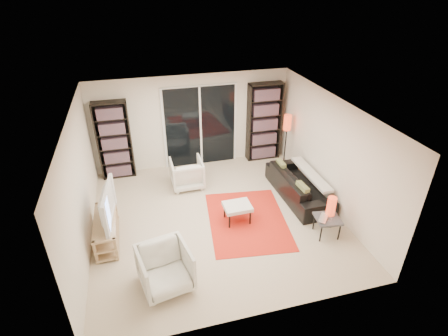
{
  "coord_description": "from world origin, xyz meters",
  "views": [
    {
      "loc": [
        -1.37,
        -5.76,
        4.54
      ],
      "look_at": [
        0.25,
        0.3,
        1.0
      ],
      "focal_mm": 28.0,
      "sensor_mm": 36.0,
      "label": 1
    }
  ],
  "objects_px": {
    "bookshelf_right": "(264,122)",
    "floor_lamp": "(287,128)",
    "bookshelf_left": "(114,141)",
    "ottoman": "(237,207)",
    "armchair_back": "(187,173)",
    "armchair_front": "(165,268)",
    "side_table": "(328,220)",
    "sofa": "(299,185)",
    "tv_stand": "(107,230)"
  },
  "relations": [
    {
      "from": "bookshelf_right",
      "to": "floor_lamp",
      "type": "height_order",
      "value": "bookshelf_right"
    },
    {
      "from": "bookshelf_left",
      "to": "ottoman",
      "type": "height_order",
      "value": "bookshelf_left"
    },
    {
      "from": "bookshelf_left",
      "to": "floor_lamp",
      "type": "relative_size",
      "value": 1.35
    },
    {
      "from": "armchair_back",
      "to": "armchair_front",
      "type": "xyz_separation_m",
      "value": [
        -0.86,
        -2.96,
        0.02
      ]
    },
    {
      "from": "bookshelf_left",
      "to": "side_table",
      "type": "bearing_deg",
      "value": -41.18
    },
    {
      "from": "bookshelf_left",
      "to": "armchair_front",
      "type": "bearing_deg",
      "value": -79.52
    },
    {
      "from": "bookshelf_right",
      "to": "sofa",
      "type": "height_order",
      "value": "bookshelf_right"
    },
    {
      "from": "tv_stand",
      "to": "armchair_back",
      "type": "distance_m",
      "value": 2.4
    },
    {
      "from": "side_table",
      "to": "sofa",
      "type": "bearing_deg",
      "value": 87.67
    },
    {
      "from": "armchair_back",
      "to": "side_table",
      "type": "xyz_separation_m",
      "value": [
        2.33,
        -2.49,
        0.01
      ]
    },
    {
      "from": "ottoman",
      "to": "side_table",
      "type": "bearing_deg",
      "value": -28.87
    },
    {
      "from": "bookshelf_left",
      "to": "sofa",
      "type": "distance_m",
      "value": 4.51
    },
    {
      "from": "tv_stand",
      "to": "ottoman",
      "type": "bearing_deg",
      "value": -1.3
    },
    {
      "from": "bookshelf_left",
      "to": "armchair_front",
      "type": "xyz_separation_m",
      "value": [
        0.72,
        -3.89,
        -0.6
      ]
    },
    {
      "from": "armchair_front",
      "to": "ottoman",
      "type": "height_order",
      "value": "armchair_front"
    },
    {
      "from": "ottoman",
      "to": "floor_lamp",
      "type": "distance_m",
      "value": 2.79
    },
    {
      "from": "sofa",
      "to": "side_table",
      "type": "bearing_deg",
      "value": 176.16
    },
    {
      "from": "bookshelf_left",
      "to": "bookshelf_right",
      "type": "xyz_separation_m",
      "value": [
        3.85,
        -0.0,
        0.07
      ]
    },
    {
      "from": "ottoman",
      "to": "floor_lamp",
      "type": "relative_size",
      "value": 0.38
    },
    {
      "from": "bookshelf_left",
      "to": "sofa",
      "type": "relative_size",
      "value": 0.96
    },
    {
      "from": "armchair_front",
      "to": "floor_lamp",
      "type": "relative_size",
      "value": 0.56
    },
    {
      "from": "bookshelf_left",
      "to": "bookshelf_right",
      "type": "distance_m",
      "value": 3.85
    },
    {
      "from": "bookshelf_right",
      "to": "ottoman",
      "type": "height_order",
      "value": "bookshelf_right"
    },
    {
      "from": "bookshelf_left",
      "to": "ottoman",
      "type": "relative_size",
      "value": 3.51
    },
    {
      "from": "sofa",
      "to": "armchair_back",
      "type": "bearing_deg",
      "value": 63.37
    },
    {
      "from": "bookshelf_right",
      "to": "side_table",
      "type": "xyz_separation_m",
      "value": [
        0.05,
        -3.42,
        -0.7
      ]
    },
    {
      "from": "armchair_back",
      "to": "armchair_front",
      "type": "relative_size",
      "value": 0.94
    },
    {
      "from": "sofa",
      "to": "side_table",
      "type": "relative_size",
      "value": 3.95
    },
    {
      "from": "floor_lamp",
      "to": "tv_stand",
      "type": "bearing_deg",
      "value": -157.33
    },
    {
      "from": "bookshelf_right",
      "to": "armchair_front",
      "type": "distance_m",
      "value": 5.04
    },
    {
      "from": "sofa",
      "to": "bookshelf_left",
      "type": "bearing_deg",
      "value": 61.2
    },
    {
      "from": "bookshelf_left",
      "to": "tv_stand",
      "type": "relative_size",
      "value": 1.55
    },
    {
      "from": "sofa",
      "to": "ottoman",
      "type": "relative_size",
      "value": 3.67
    },
    {
      "from": "bookshelf_left",
      "to": "floor_lamp",
      "type": "bearing_deg",
      "value": -8.58
    },
    {
      "from": "tv_stand",
      "to": "side_table",
      "type": "height_order",
      "value": "tv_stand"
    },
    {
      "from": "bookshelf_left",
      "to": "ottoman",
      "type": "xyz_separation_m",
      "value": [
        2.34,
        -2.55,
        -0.63
      ]
    },
    {
      "from": "floor_lamp",
      "to": "armchair_front",
      "type": "bearing_deg",
      "value": -137.06
    },
    {
      "from": "bookshelf_right",
      "to": "side_table",
      "type": "bearing_deg",
      "value": -89.08
    },
    {
      "from": "bookshelf_right",
      "to": "ottoman",
      "type": "xyz_separation_m",
      "value": [
        -1.51,
        -2.55,
        -0.71
      ]
    },
    {
      "from": "sofa",
      "to": "ottoman",
      "type": "bearing_deg",
      "value": 106.03
    },
    {
      "from": "sofa",
      "to": "floor_lamp",
      "type": "height_order",
      "value": "floor_lamp"
    },
    {
      "from": "ottoman",
      "to": "floor_lamp",
      "type": "xyz_separation_m",
      "value": [
        1.87,
        1.92,
        0.77
      ]
    },
    {
      "from": "bookshelf_right",
      "to": "sofa",
      "type": "bearing_deg",
      "value": -86.9
    },
    {
      "from": "bookshelf_left",
      "to": "side_table",
      "type": "xyz_separation_m",
      "value": [
        3.9,
        -3.42,
        -0.62
      ]
    },
    {
      "from": "armchair_front",
      "to": "floor_lamp",
      "type": "xyz_separation_m",
      "value": [
        3.5,
        3.25,
        0.74
      ]
    },
    {
      "from": "armchair_front",
      "to": "tv_stand",
      "type": "bearing_deg",
      "value": 113.39
    },
    {
      "from": "tv_stand",
      "to": "armchair_back",
      "type": "xyz_separation_m",
      "value": [
        1.82,
        1.57,
        0.08
      ]
    },
    {
      "from": "armchair_back",
      "to": "ottoman",
      "type": "distance_m",
      "value": 1.8
    },
    {
      "from": "armchair_back",
      "to": "tv_stand",
      "type": "bearing_deg",
      "value": 40.42
    },
    {
      "from": "floor_lamp",
      "to": "sofa",
      "type": "bearing_deg",
      "value": -100.29
    }
  ]
}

